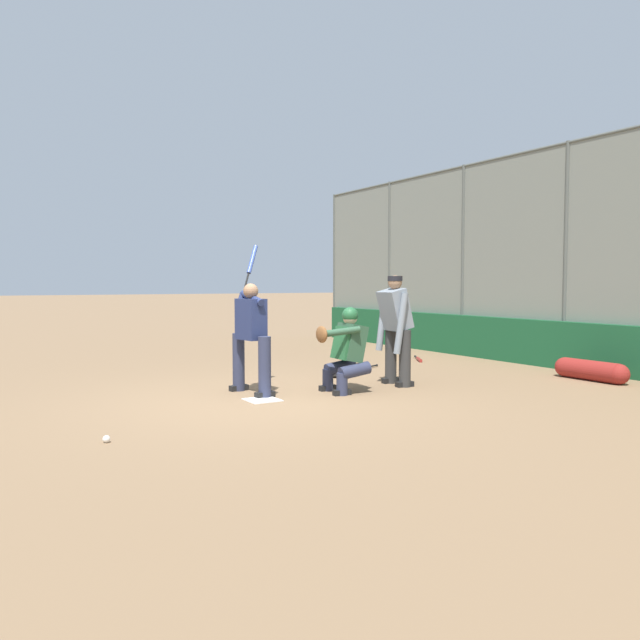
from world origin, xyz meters
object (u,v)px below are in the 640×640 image
object	(u,v)px
catcher_behind_plate	(345,348)
umpire_home	(395,326)
batter_at_plate	(251,334)
spare_bat_near_backstop	(362,368)
spare_bat_by_padding	(419,359)
fielding_glove_on_dirt	(334,375)
equipment_bag_dugout_side	(591,370)
baseball_loose	(106,439)

from	to	relation	value
catcher_behind_plate	umpire_home	world-z (taller)	umpire_home
batter_at_plate	spare_bat_near_backstop	bearing A→B (deg)	-73.21
batter_at_plate	umpire_home	xyz separation A→B (m)	(-0.45, -2.24, 0.05)
batter_at_plate	catcher_behind_plate	distance (m)	1.38
batter_at_plate	spare_bat_by_padding	size ratio (longest dim) A/B	3.02
spare_bat_by_padding	batter_at_plate	bearing A→B (deg)	-37.74
batter_at_plate	fielding_glove_on_dirt	world-z (taller)	batter_at_plate
equipment_bag_dugout_side	spare_bat_by_padding	bearing A→B (deg)	12.07
batter_at_plate	equipment_bag_dugout_side	bearing A→B (deg)	-115.01
catcher_behind_plate	equipment_bag_dugout_side	size ratio (longest dim) A/B	0.94
catcher_behind_plate	baseball_loose	world-z (taller)	catcher_behind_plate
batter_at_plate	catcher_behind_plate	bearing A→B (deg)	-121.40
umpire_home	spare_bat_near_backstop	bearing A→B (deg)	-12.59
umpire_home	batter_at_plate	bearing A→B (deg)	83.76
baseball_loose	fielding_glove_on_dirt	bearing A→B (deg)	-59.71
umpire_home	equipment_bag_dugout_side	distance (m)	3.36
catcher_behind_plate	spare_bat_by_padding	size ratio (longest dim) A/B	1.73
umpire_home	equipment_bag_dugout_side	xyz separation A→B (m)	(-1.26, -3.02, -0.75)
catcher_behind_plate	equipment_bag_dugout_side	world-z (taller)	catcher_behind_plate
catcher_behind_plate	equipment_bag_dugout_side	distance (m)	4.20
batter_at_plate	baseball_loose	size ratio (longest dim) A/B	29.21
spare_bat_by_padding	fielding_glove_on_dirt	world-z (taller)	fielding_glove_on_dirt
fielding_glove_on_dirt	equipment_bag_dugout_side	bearing A→B (deg)	-125.16
batter_at_plate	equipment_bag_dugout_side	xyz separation A→B (m)	(-1.71, -5.25, -0.70)
baseball_loose	spare_bat_near_backstop	bearing A→B (deg)	-59.85
catcher_behind_plate	fielding_glove_on_dirt	xyz separation A→B (m)	(1.26, -0.60, -0.59)
fielding_glove_on_dirt	baseball_loose	distance (m)	4.89
equipment_bag_dugout_side	fielding_glove_on_dirt	bearing A→B (deg)	54.84
baseball_loose	equipment_bag_dugout_side	world-z (taller)	equipment_bag_dugout_side
fielding_glove_on_dirt	baseball_loose	world-z (taller)	fielding_glove_on_dirt
batter_at_plate	umpire_home	bearing A→B (deg)	-108.29
spare_bat_near_backstop	equipment_bag_dugout_side	size ratio (longest dim) A/B	0.59
spare_bat_near_backstop	umpire_home	bearing A→B (deg)	50.44
spare_bat_near_backstop	spare_bat_by_padding	size ratio (longest dim) A/B	1.09
spare_bat_by_padding	fielding_glove_on_dirt	distance (m)	2.87
umpire_home	spare_bat_by_padding	bearing A→B (deg)	-41.32
batter_at_plate	equipment_bag_dugout_side	distance (m)	5.57
umpire_home	equipment_bag_dugout_side	bearing A→B (deg)	-107.65
spare_bat_by_padding	catcher_behind_plate	bearing A→B (deg)	-23.74
catcher_behind_plate	fielding_glove_on_dirt	size ratio (longest dim) A/B	4.49
catcher_behind_plate	umpire_home	bearing A→B (deg)	-80.12
catcher_behind_plate	umpire_home	xyz separation A→B (m)	(0.12, -1.00, 0.27)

